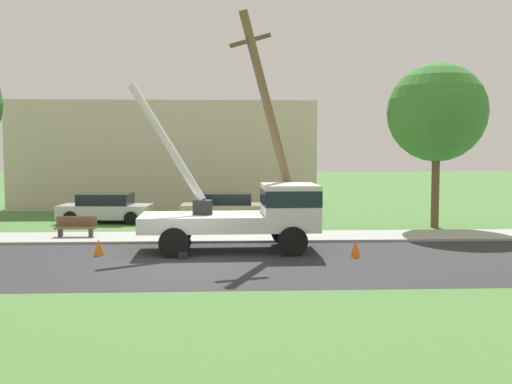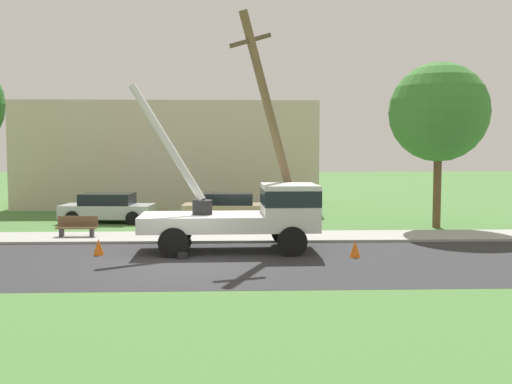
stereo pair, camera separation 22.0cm
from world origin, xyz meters
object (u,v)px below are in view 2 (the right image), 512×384
object	(u,v)px
leaning_utility_pole	(273,127)
traffic_cone_curbside	(292,238)
traffic_cone_ahead	(355,249)
parked_sedan_silver	(108,208)
roadside_tree_far	(439,113)
utility_truck	(253,211)
park_bench	(77,227)
parked_sedan_tan	(228,207)
traffic_cone_behind	(99,247)

from	to	relation	value
leaning_utility_pole	traffic_cone_curbside	xyz separation A→B (m)	(0.68, -0.50, -4.15)
leaning_utility_pole	traffic_cone_ahead	size ratio (longest dim) A/B	15.43
parked_sedan_silver	roadside_tree_far	xyz separation A→B (m)	(15.46, -2.42, 4.52)
utility_truck	parked_sedan_silver	size ratio (longest dim) A/B	1.51
leaning_utility_pole	park_bench	distance (m)	8.85
parked_sedan_tan	roadside_tree_far	xyz separation A→B (m)	(9.58, -2.46, 4.52)
traffic_cone_ahead	roadside_tree_far	distance (m)	10.21
traffic_cone_ahead	park_bench	bearing A→B (deg)	156.81
traffic_cone_behind	park_bench	distance (m)	4.08
utility_truck	park_bench	bearing A→B (deg)	156.96
leaning_utility_pole	park_bench	bearing A→B (deg)	169.33
traffic_cone_curbside	traffic_cone_behind	bearing A→B (deg)	-165.60
leaning_utility_pole	park_bench	size ratio (longest dim) A/B	5.40
leaning_utility_pole	traffic_cone_curbside	distance (m)	4.23
leaning_utility_pole	roadside_tree_far	xyz separation A→B (m)	(7.79, 4.27, 0.80)
traffic_cone_ahead	park_bench	size ratio (longest dim) A/B	0.35
traffic_cone_curbside	roadside_tree_far	size ratio (longest dim) A/B	0.07
utility_truck	roadside_tree_far	world-z (taller)	roadside_tree_far
leaning_utility_pole	parked_sedan_tan	bearing A→B (deg)	104.87
utility_truck	parked_sedan_tan	bearing A→B (deg)	96.76
traffic_cone_ahead	traffic_cone_behind	distance (m)	8.65
utility_truck	roadside_tree_far	bearing A→B (deg)	33.81
traffic_cone_behind	parked_sedan_tan	xyz separation A→B (m)	(4.29, 8.96, 0.43)
roadside_tree_far	parked_sedan_tan	bearing A→B (deg)	165.62
leaning_utility_pole	utility_truck	bearing A→B (deg)	-118.49
parked_sedan_silver	park_bench	distance (m)	5.23
traffic_cone_ahead	parked_sedan_silver	bearing A→B (deg)	136.64
leaning_utility_pole	traffic_cone_ahead	distance (m)	5.69
traffic_cone_ahead	roadside_tree_far	world-z (taller)	roadside_tree_far
traffic_cone_ahead	traffic_cone_behind	xyz separation A→B (m)	(-8.62, 0.72, 0.00)
leaning_utility_pole	parked_sedan_silver	distance (m)	10.83
parked_sedan_tan	roadside_tree_far	distance (m)	10.87
parked_sedan_silver	leaning_utility_pole	bearing A→B (deg)	-41.10
leaning_utility_pole	park_bench	xyz separation A→B (m)	(-7.77, 1.46, -3.96)
parked_sedan_silver	roadside_tree_far	bearing A→B (deg)	-8.89
traffic_cone_curbside	parked_sedan_silver	distance (m)	11.02
traffic_cone_curbside	utility_truck	bearing A→B (deg)	-146.41
traffic_cone_curbside	parked_sedan_tan	distance (m)	7.65
leaning_utility_pole	traffic_cone_curbside	world-z (taller)	leaning_utility_pole
parked_sedan_tan	park_bench	world-z (taller)	parked_sedan_tan
utility_truck	traffic_cone_ahead	distance (m)	3.83
park_bench	traffic_cone_ahead	bearing A→B (deg)	-23.19
traffic_cone_curbside	parked_sedan_silver	world-z (taller)	parked_sedan_silver
traffic_cone_curbside	park_bench	size ratio (longest dim) A/B	0.35
parked_sedan_tan	leaning_utility_pole	bearing A→B (deg)	-75.13
utility_truck	traffic_cone_behind	distance (m)	5.44
parked_sedan_tan	park_bench	xyz separation A→B (m)	(-5.99, -5.26, -0.25)
utility_truck	parked_sedan_tan	size ratio (longest dim) A/B	1.52
traffic_cone_behind	roadside_tree_far	distance (m)	16.10
traffic_cone_ahead	parked_sedan_tan	xyz separation A→B (m)	(-4.33, 9.68, 0.43)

